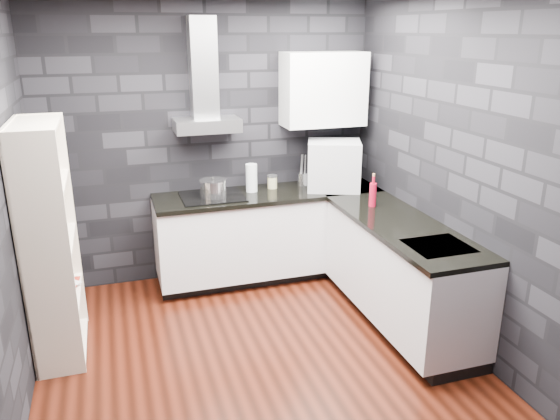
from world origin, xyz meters
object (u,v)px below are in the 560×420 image
storage_jar (272,182)px  appliance_garage (334,167)px  fruit_bowl (48,243)px  pot (213,189)px  glass_vase (252,178)px  bookshelf (50,242)px  utensil_crock (303,179)px  red_bottle (373,195)px

storage_jar → appliance_garage: size_ratio=0.23×
appliance_garage → fruit_bowl: 2.69m
pot → fruit_bowl: pot is taller
glass_vase → storage_jar: 0.24m
appliance_garage → bookshelf: bookshelf is taller
bookshelf → fruit_bowl: bookshelf is taller
glass_vase → utensil_crock: 0.55m
red_bottle → appliance_garage: bearing=100.6°
glass_vase → storage_jar: size_ratio=2.34×
storage_jar → fruit_bowl: (-2.00, -1.01, -0.02)m
glass_vase → fruit_bowl: 2.02m
glass_vase → fruit_bowl: (-1.77, -0.96, -0.10)m
utensil_crock → red_bottle: red_bottle is taller
pot → storage_jar: pot is taller
appliance_garage → red_bottle: appliance_garage is taller
glass_vase → storage_jar: glass_vase is taller
pot → red_bottle: red_bottle is taller
storage_jar → appliance_garage: appliance_garage is taller
red_bottle → pot: bearing=152.1°
storage_jar → fruit_bowl: storage_jar is taller
pot → glass_vase: size_ratio=0.89×
utensil_crock → appliance_garage: (0.25, -0.21, 0.16)m
utensil_crock → fruit_bowl: size_ratio=0.68×
glass_vase → utensil_crock: glass_vase is taller
appliance_garage → red_bottle: 0.64m
bookshelf → red_bottle: bearing=1.6°
glass_vase → fruit_bowl: glass_vase is taller
red_bottle → fruit_bowl: size_ratio=1.10×
appliance_garage → fruit_bowl: size_ratio=2.62×
utensil_crock → fruit_bowl: 2.53m
pot → fruit_bowl: (-1.38, -0.87, -0.05)m
pot → utensil_crock: pot is taller
storage_jar → red_bottle: red_bottle is taller
utensil_crock → appliance_garage: appliance_garage is taller
appliance_garage → red_bottle: bearing=-58.5°
storage_jar → bookshelf: (-2.00, -0.89, -0.06)m
storage_jar → red_bottle: size_ratio=0.55×
storage_jar → utensil_crock: (0.32, 0.00, 0.01)m
appliance_garage → bookshelf: bearing=-144.0°
pot → storage_jar: 0.63m
red_bottle → bookshelf: 2.68m
bookshelf → utensil_crock: bearing=21.4°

